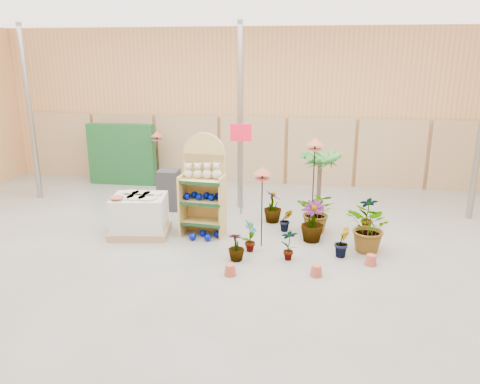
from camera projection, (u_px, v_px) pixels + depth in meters
The scene contains 23 objects.
room at pixel (220, 139), 8.83m from camera, with size 15.20×12.10×4.70m.
display_shelf at pixel (204, 188), 9.98m from camera, with size 0.96×0.65×2.18m.
teddy_bears at pixel (204, 172), 9.77m from camera, with size 0.81×0.21×0.34m.
gazing_balls_shelf at pixel (203, 196), 9.90m from camera, with size 0.80×0.27×0.15m.
gazing_balls_floor at pixel (205, 235), 9.85m from camera, with size 0.63×0.39×0.15m.
pallet_stack at pixel (140, 215), 10.01m from camera, with size 1.34×1.17×0.90m.
charcoal_planters at pixel (169, 190), 11.64m from camera, with size 0.50×0.50×1.00m.
trellis_stock at pixel (122, 154), 13.82m from camera, with size 2.00×0.30×1.80m, color #16491F.
offer_sign at pixel (241, 151), 10.96m from camera, with size 0.50×0.08×2.20m.
bird_table_front at pixel (262, 173), 9.08m from camera, with size 0.34×0.34×1.65m.
bird_table_right at pixel (315, 145), 9.56m from camera, with size 0.34×0.34×2.11m.
bird_table_back at pixel (157, 136), 13.08m from camera, with size 0.34×0.34×1.68m.
palm at pixel (320, 159), 10.64m from camera, with size 0.70×0.70×1.72m.
potted_plant_0 at pixel (250, 236), 9.15m from camera, with size 0.35×0.24×0.67m, color #2C742B.
potted_plant_3 at pixel (312, 221), 9.64m from camera, with size 0.48×0.48×0.86m, color #2C742B.
potted_plant_4 at pixel (368, 213), 10.30m from camera, with size 0.41×0.28×0.78m, color #2C742B.
potted_plant_5 at pixel (286, 220), 10.23m from camera, with size 0.28×0.23×0.51m, color #2C742B.
potted_plant_6 at pixel (318, 212), 10.13m from camera, with size 0.85×0.73×0.94m, color #2C742B.
potted_plant_7 at pixel (236, 246), 8.78m from camera, with size 0.31×0.31×0.56m, color #2C742B.
potted_plant_8 at pixel (289, 244), 8.79m from camera, with size 0.33×0.22×0.62m, color #2C742B.
potted_plant_9 at pixel (342, 242), 8.94m from camera, with size 0.32×0.26×0.59m, color #2C742B.
potted_plant_10 at pixel (371, 228), 9.09m from camera, with size 0.91×0.79×1.01m, color #2C742B.
potted_plant_11 at pixel (273, 206), 10.78m from camera, with size 0.42×0.42×0.76m, color #2C742B.
Camera 1 is at (1.70, -7.69, 3.75)m, focal length 35.00 mm.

